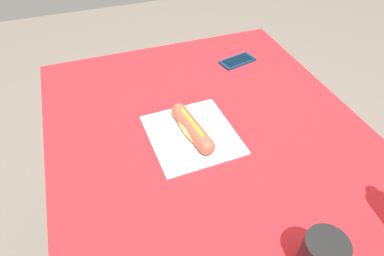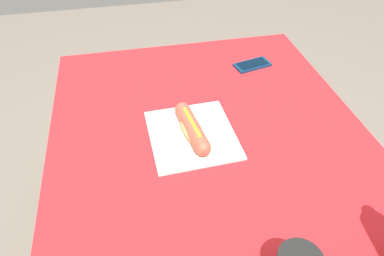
% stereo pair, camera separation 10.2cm
% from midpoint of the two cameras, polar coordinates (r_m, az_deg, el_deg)
% --- Properties ---
extents(dining_table, '(1.20, 0.98, 0.78)m').
position_cam_midpoint_polar(dining_table, '(1.13, 5.78, -6.82)').
color(dining_table, brown).
rests_on(dining_table, ground).
extents(paper_wrapper, '(0.29, 0.27, 0.01)m').
position_cam_midpoint_polar(paper_wrapper, '(1.04, 2.81, -1.22)').
color(paper_wrapper, silver).
rests_on(paper_wrapper, dining_table).
extents(hot_dog, '(0.23, 0.08, 0.05)m').
position_cam_midpoint_polar(hot_dog, '(1.02, 2.86, -0.14)').
color(hot_dog, tan).
rests_on(hot_dog, paper_wrapper).
extents(cell_phone, '(0.10, 0.15, 0.01)m').
position_cam_midpoint_polar(cell_phone, '(1.39, 12.22, 10.26)').
color(cell_phone, '#0A2D4C').
rests_on(cell_phone, dining_table).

